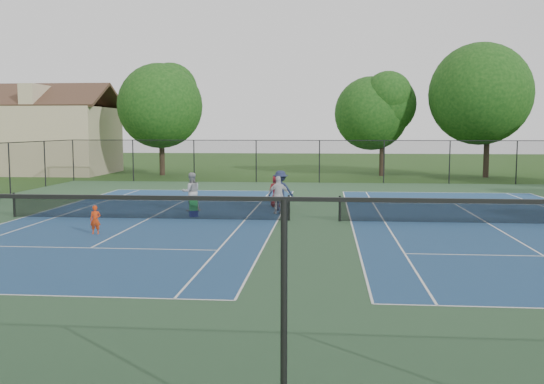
# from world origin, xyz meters

# --- Properties ---
(ground) EXTENTS (140.00, 140.00, 0.00)m
(ground) POSITION_xyz_m (0.00, 0.00, 0.00)
(ground) COLOR #234716
(ground) RESTS_ON ground
(court_pad) EXTENTS (36.00, 36.00, 0.01)m
(court_pad) POSITION_xyz_m (0.00, 0.00, 0.00)
(court_pad) COLOR #2B4D30
(court_pad) RESTS_ON ground
(tennis_court_left) EXTENTS (12.00, 23.83, 1.07)m
(tennis_court_left) POSITION_xyz_m (-7.00, 0.00, 0.10)
(tennis_court_left) COLOR navy
(tennis_court_left) RESTS_ON ground
(tennis_court_right) EXTENTS (12.00, 23.83, 1.07)m
(tennis_court_right) POSITION_xyz_m (7.00, 0.00, 0.10)
(tennis_court_right) COLOR navy
(tennis_court_right) RESTS_ON ground
(perimeter_fence) EXTENTS (36.08, 36.08, 3.02)m
(perimeter_fence) POSITION_xyz_m (0.00, 0.00, 1.60)
(perimeter_fence) COLOR black
(perimeter_fence) RESTS_ON ground
(tree_back_a) EXTENTS (6.80, 6.80, 9.15)m
(tree_back_a) POSITION_xyz_m (-13.00, 24.00, 6.04)
(tree_back_a) COLOR #2D2116
(tree_back_a) RESTS_ON ground
(tree_back_c) EXTENTS (6.00, 6.00, 8.40)m
(tree_back_c) POSITION_xyz_m (5.00, 25.00, 5.48)
(tree_back_c) COLOR #2D2116
(tree_back_c) RESTS_ON ground
(tree_back_d) EXTENTS (7.80, 7.80, 10.37)m
(tree_back_d) POSITION_xyz_m (13.00, 24.00, 6.82)
(tree_back_d) COLOR #2D2116
(tree_back_d) RESTS_ON ground
(clapboard_house) EXTENTS (10.80, 8.10, 7.65)m
(clapboard_house) POSITION_xyz_m (-23.00, 25.00, 3.09)
(clapboard_house) COLOR tan
(clapboard_house) RESTS_ON ground
(child_player) EXTENTS (0.41, 0.30, 1.05)m
(child_player) POSITION_xyz_m (-7.83, -3.84, 0.52)
(child_player) COLOR #EB3E0F
(child_player) RESTS_ON ground
(instructor) EXTENTS (1.06, 0.94, 1.80)m
(instructor) POSITION_xyz_m (-5.73, 2.53, 0.90)
(instructor) COLOR #99999B
(instructor) RESTS_ON ground
(bystander_a) EXTENTS (1.08, 0.67, 1.71)m
(bystander_a) POSITION_xyz_m (-1.63, 1.98, 0.85)
(bystander_a) COLOR silver
(bystander_a) RESTS_ON ground
(bystander_b) EXTENTS (1.24, 0.75, 1.87)m
(bystander_b) POSITION_xyz_m (-1.64, 3.12, 0.94)
(bystander_b) COLOR #1B223C
(bystander_b) RESTS_ON ground
(bystander_c) EXTENTS (0.87, 0.66, 1.59)m
(bystander_c) POSITION_xyz_m (-1.93, 4.37, 0.80)
(bystander_c) COLOR maroon
(bystander_c) RESTS_ON ground
(ball_crate) EXTENTS (0.44, 0.40, 0.28)m
(ball_crate) POSITION_xyz_m (-5.25, 0.79, 0.14)
(ball_crate) COLOR navy
(ball_crate) RESTS_ON ground
(ball_hopper) EXTENTS (0.41, 0.38, 0.43)m
(ball_hopper) POSITION_xyz_m (-5.25, 0.79, 0.50)
(ball_hopper) COLOR green
(ball_hopper) RESTS_ON ball_crate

